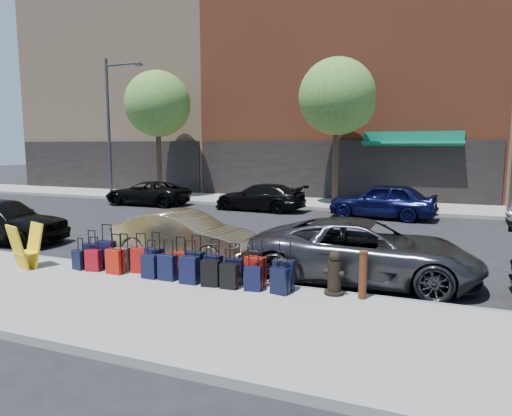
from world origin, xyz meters
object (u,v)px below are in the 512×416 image
at_px(bollard, 363,274).
at_px(car_far_0, 147,193).
at_px(tree_left, 160,106).
at_px(suitcase_front_5, 179,264).
at_px(car_near_2, 364,251).
at_px(tree_center, 340,99).
at_px(fire_hydrant, 334,274).
at_px(display_rack, 26,247).
at_px(car_near_1, 184,236).
at_px(streetlight, 111,119).
at_px(car_near_0, 0,220).
at_px(car_far_1, 260,197).
at_px(car_far_2, 382,201).

height_order(bollard, car_far_0, car_far_0).
distance_m(tree_left, suitcase_front_5, 18.10).
height_order(car_near_2, car_far_0, car_near_2).
xyz_separation_m(tree_center, fire_hydrant, (2.93, -14.20, -4.86)).
distance_m(tree_left, display_rack, 16.90).
relative_size(car_near_1, car_far_0, 0.89).
bearing_deg(fire_hydrant, streetlight, 155.26).
xyz_separation_m(streetlight, fire_hydrant, (16.37, -13.50, -4.11)).
relative_size(bollard, car_near_0, 0.22).
relative_size(car_near_0, car_near_2, 0.85).
height_order(fire_hydrant, car_near_0, car_near_0).
distance_m(suitcase_front_5, bollard, 4.07).
xyz_separation_m(fire_hydrant, car_near_1, (-4.54, 1.84, 0.11)).
relative_size(suitcase_front_5, car_far_0, 0.20).
relative_size(suitcase_front_5, bollard, 0.98).
height_order(car_far_0, car_far_1, car_far_1).
xyz_separation_m(tree_center, streetlight, (-13.44, -0.70, -0.75)).
distance_m(tree_left, car_near_0, 13.68).
bearing_deg(car_near_0, bollard, -105.12).
height_order(car_near_2, car_far_2, car_far_2).
distance_m(tree_center, fire_hydrant, 15.29).
xyz_separation_m(car_near_2, car_far_2, (-0.70, 9.68, 0.05)).
distance_m(display_rack, car_near_2, 8.03).
height_order(car_far_0, car_far_2, car_far_2).
xyz_separation_m(tree_left, car_far_1, (7.29, -2.65, -4.77)).
bearing_deg(streetlight, car_far_0, -29.07).
bearing_deg(car_near_1, bollard, -108.90).
bearing_deg(car_far_1, display_rack, -1.71).
relative_size(tree_left, car_near_0, 1.67).
bearing_deg(suitcase_front_5, car_near_0, 168.35).
distance_m(display_rack, car_near_0, 4.48).
bearing_deg(car_near_2, bollard, -175.21).
bearing_deg(display_rack, car_far_1, 103.27).
bearing_deg(bollard, car_far_0, 138.77).
height_order(bollard, car_near_1, car_near_1).
relative_size(display_rack, car_near_1, 0.27).
bearing_deg(car_far_2, car_near_2, 9.65).
bearing_deg(car_far_0, car_far_1, 90.41).
distance_m(display_rack, car_near_1, 3.86).
bearing_deg(car_far_2, bollard, 10.24).
height_order(tree_center, car_near_2, tree_center).
xyz_separation_m(display_rack, car_near_2, (7.65, 2.44, 0.03)).
bearing_deg(tree_center, car_near_1, -97.44).
relative_size(car_near_2, car_far_0, 1.14).
xyz_separation_m(car_near_0, car_far_1, (4.99, 10.00, -0.10)).
distance_m(car_near_0, car_near_1, 6.59).
relative_size(streetlight, suitcase_front_5, 8.71).
xyz_separation_m(display_rack, car_near_0, (-3.80, 2.38, 0.06)).
distance_m(tree_center, car_far_1, 6.33).
relative_size(bollard, car_near_1, 0.23).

